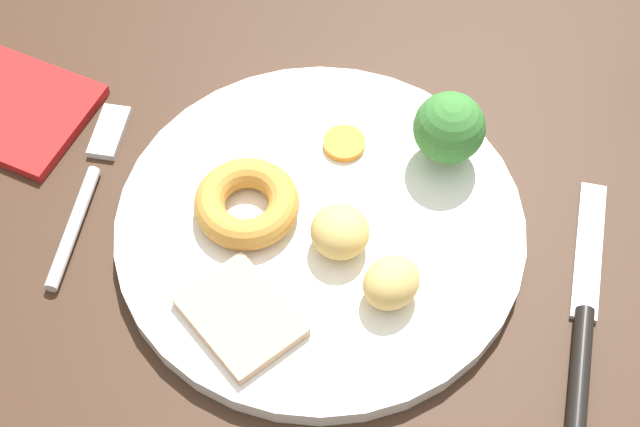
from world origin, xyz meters
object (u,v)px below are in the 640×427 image
dinner_plate (320,228)px  folded_napkin (11,108)px  meat_slice_main (241,316)px  broccoli_floret (449,128)px  roast_potato_right (391,283)px  knife (583,324)px  carrot_coin_front (344,143)px  yorkshire_pudding (247,203)px  roast_potato_left (340,231)px  fork (89,186)px

dinner_plate → folded_napkin: (-23.97, 5.90, -0.30)cm
meat_slice_main → broccoli_floret: 18.59cm
roast_potato_right → knife: 12.46cm
broccoli_floret → dinner_plate: bearing=-136.3°
meat_slice_main → carrot_coin_front: meat_slice_main is taller
yorkshire_pudding → meat_slice_main: bearing=-79.4°
knife → carrot_coin_front: bearing=60.6°
roast_potato_left → folded_napkin: (-25.56, 7.26, -2.55)cm
roast_potato_left → fork: bearing=174.3°
knife → meat_slice_main: bearing=102.8°
yorkshire_pudding → roast_potato_right: (10.18, -4.27, 0.49)cm
yorkshire_pudding → roast_potato_right: size_ratio=1.83×
meat_slice_main → folded_napkin: meat_slice_main is taller
broccoli_floret → roast_potato_left: bearing=-124.4°
meat_slice_main → fork: (-12.85, 8.36, -1.41)cm
yorkshire_pudding → fork: bearing=177.1°
roast_potato_right → broccoli_floret: 11.72cm
yorkshire_pudding → broccoli_floret: broccoli_floret is taller
yorkshire_pudding → roast_potato_right: 11.05cm
carrot_coin_front → knife: size_ratio=0.16×
broccoli_floret → carrot_coin_front: bearing=-175.4°
fork → folded_napkin: fork is taller
dinner_plate → roast_potato_right: bearing=-39.8°
carrot_coin_front → knife: bearing=-30.6°
yorkshire_pudding → fork: (-11.40, 0.57, -2.04)cm
carrot_coin_front → roast_potato_left: bearing=-81.5°
carrot_coin_front → knife: carrot_coin_front is taller
dinner_plate → knife: (17.53, -3.65, -0.25)cm
yorkshire_pudding → roast_potato_left: size_ratio=1.79×
yorkshire_pudding → folded_napkin: 20.17cm
yorkshire_pudding → carrot_coin_front: bearing=51.6°
yorkshire_pudding → carrot_coin_front: size_ratio=2.38×
yorkshire_pudding → folded_napkin: yorkshire_pudding is taller
yorkshire_pudding → roast_potato_left: (6.43, -1.20, 0.52)cm
yorkshire_pudding → roast_potato_left: roast_potato_left is taller
fork → knife: 34.01cm
carrot_coin_front → roast_potato_right: bearing=-65.7°
meat_slice_main → knife: size_ratio=0.38×
fork → knife: bearing=-98.2°
dinner_plate → roast_potato_right: roast_potato_right is taller
meat_slice_main → carrot_coin_front: bearing=75.2°
carrot_coin_front → yorkshire_pudding: bearing=-128.4°
roast_potato_right → yorkshire_pudding: bearing=157.2°
dinner_plate → carrot_coin_front: size_ratio=9.28×
carrot_coin_front → knife: 19.91cm
dinner_plate → yorkshire_pudding: 5.14cm
broccoli_floret → folded_napkin: broccoli_floret is taller
yorkshire_pudding → broccoli_floret: (12.17, 7.19, 1.95)cm
carrot_coin_front → fork: bearing=-160.0°
yorkshire_pudding → roast_potato_left: bearing=-10.6°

